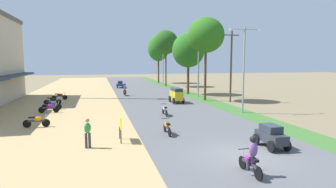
# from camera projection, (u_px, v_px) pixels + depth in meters

# --- Properties ---
(ground_plane) EXTENTS (180.00, 180.00, 0.00)m
(ground_plane) POSITION_uv_depth(u_px,v_px,m) (242.00, 156.00, 13.97)
(ground_plane) COLOR #7A6B4C
(road_strip) EXTENTS (9.00, 140.00, 0.08)m
(road_strip) POSITION_uv_depth(u_px,v_px,m) (242.00, 155.00, 13.97)
(road_strip) COLOR #565659
(road_strip) RESTS_ON ground
(dirt_shoulder) EXTENTS (12.00, 140.00, 0.06)m
(dirt_shoulder) POSITION_uv_depth(u_px,v_px,m) (9.00, 176.00, 11.43)
(dirt_shoulder) COLOR tan
(dirt_shoulder) RESTS_ON ground
(parked_motorbike_nearest) EXTENTS (1.80, 0.54, 0.94)m
(parked_motorbike_nearest) POSITION_uv_depth(u_px,v_px,m) (37.00, 120.00, 19.78)
(parked_motorbike_nearest) COLOR black
(parked_motorbike_nearest) RESTS_ON dirt_shoulder
(parked_motorbike_second) EXTENTS (1.80, 0.54, 0.94)m
(parked_motorbike_second) POSITION_uv_depth(u_px,v_px,m) (49.00, 107.00, 25.38)
(parked_motorbike_second) COLOR black
(parked_motorbike_second) RESTS_ON dirt_shoulder
(parked_motorbike_third) EXTENTS (1.80, 0.54, 0.94)m
(parked_motorbike_third) POSITION_uv_depth(u_px,v_px,m) (52.00, 105.00, 26.83)
(parked_motorbike_third) COLOR black
(parked_motorbike_third) RESTS_ON dirt_shoulder
(parked_motorbike_fourth) EXTENTS (1.80, 0.54, 0.94)m
(parked_motorbike_fourth) POSITION_uv_depth(u_px,v_px,m) (53.00, 100.00, 30.07)
(parked_motorbike_fourth) COLOR black
(parked_motorbike_fourth) RESTS_ON dirt_shoulder
(parked_motorbike_fifth) EXTENTS (1.80, 0.54, 0.94)m
(parked_motorbike_fifth) POSITION_uv_depth(u_px,v_px,m) (60.00, 96.00, 33.82)
(parked_motorbike_fifth) COLOR black
(parked_motorbike_fifth) RESTS_ON dirt_shoulder
(street_signboard) EXTENTS (0.06, 1.30, 1.50)m
(street_signboard) POSITION_uv_depth(u_px,v_px,m) (120.00, 123.00, 16.27)
(street_signboard) COLOR #262628
(street_signboard) RESTS_ON dirt_shoulder
(pedestrian_on_shoulder) EXTENTS (0.40, 0.30, 1.62)m
(pedestrian_on_shoulder) POSITION_uv_depth(u_px,v_px,m) (88.00, 132.00, 14.98)
(pedestrian_on_shoulder) COLOR #33333D
(pedestrian_on_shoulder) RESTS_ON dirt_shoulder
(median_tree_nearest) EXTENTS (4.28, 4.28, 9.73)m
(median_tree_nearest) POSITION_uv_depth(u_px,v_px,m) (206.00, 35.00, 32.64)
(median_tree_nearest) COLOR #4C351E
(median_tree_nearest) RESTS_ON median_strip
(median_tree_second) EXTENTS (4.53, 4.53, 8.58)m
(median_tree_second) POSITION_uv_depth(u_px,v_px,m) (188.00, 50.00, 39.34)
(median_tree_second) COLOR #4C351E
(median_tree_second) RESTS_ON median_strip
(median_tree_third) EXTENTS (4.44, 4.44, 10.30)m
(median_tree_third) POSITION_uv_depth(u_px,v_px,m) (166.00, 42.00, 51.48)
(median_tree_third) COLOR #4C351E
(median_tree_third) RESTS_ON median_strip
(median_tree_fourth) EXTENTS (4.58, 4.58, 10.27)m
(median_tree_fourth) POSITION_uv_depth(u_px,v_px,m) (158.00, 48.00, 59.99)
(median_tree_fourth) COLOR #4C351E
(median_tree_fourth) RESTS_ON median_strip
(streetlamp_near) EXTENTS (3.16, 0.20, 7.58)m
(streetlamp_near) POSITION_uv_depth(u_px,v_px,m) (244.00, 64.00, 24.99)
(streetlamp_near) COLOR gray
(streetlamp_near) RESTS_ON median_strip
(streetlamp_mid) EXTENTS (3.16, 0.20, 8.38)m
(streetlamp_mid) POSITION_uv_depth(u_px,v_px,m) (198.00, 60.00, 36.20)
(streetlamp_mid) COLOR gray
(streetlamp_mid) RESTS_ON median_strip
(streetlamp_far) EXTENTS (3.16, 0.20, 7.33)m
(streetlamp_far) POSITION_uv_depth(u_px,v_px,m) (163.00, 63.00, 55.70)
(streetlamp_far) COLOR gray
(streetlamp_far) RESTS_ON median_strip
(utility_pole_near) EXTENTS (1.80, 0.20, 8.86)m
(utility_pole_near) POSITION_uv_depth(u_px,v_px,m) (199.00, 62.00, 43.96)
(utility_pole_near) COLOR brown
(utility_pole_near) RESTS_ON ground
(utility_pole_far) EXTENTS (1.80, 0.20, 8.12)m
(utility_pole_far) POSITION_uv_depth(u_px,v_px,m) (231.00, 65.00, 31.94)
(utility_pole_far) COLOR brown
(utility_pole_far) RESTS_ON ground
(car_hatchback_charcoal) EXTENTS (1.04, 2.00, 1.23)m
(car_hatchback_charcoal) POSITION_uv_depth(u_px,v_px,m) (271.00, 135.00, 15.02)
(car_hatchback_charcoal) COLOR #282D33
(car_hatchback_charcoal) RESTS_ON road_strip
(car_van_yellow) EXTENTS (1.19, 2.41, 1.67)m
(car_van_yellow) POSITION_uv_depth(u_px,v_px,m) (176.00, 94.00, 31.27)
(car_van_yellow) COLOR gold
(car_van_yellow) RESTS_ON road_strip
(car_sedan_blue) EXTENTS (1.10, 2.26, 1.19)m
(car_sedan_blue) POSITION_uv_depth(u_px,v_px,m) (120.00, 84.00, 49.19)
(car_sedan_blue) COLOR navy
(car_sedan_blue) RESTS_ON road_strip
(motorbike_foreground_rider) EXTENTS (0.54, 1.80, 1.66)m
(motorbike_foreground_rider) POSITION_uv_depth(u_px,v_px,m) (251.00, 156.00, 11.38)
(motorbike_foreground_rider) COLOR black
(motorbike_foreground_rider) RESTS_ON road_strip
(motorbike_ahead_second) EXTENTS (0.54, 1.80, 0.94)m
(motorbike_ahead_second) POSITION_uv_depth(u_px,v_px,m) (167.00, 126.00, 17.84)
(motorbike_ahead_second) COLOR black
(motorbike_ahead_second) RESTS_ON road_strip
(motorbike_ahead_third) EXTENTS (0.54, 1.80, 0.94)m
(motorbike_ahead_third) POSITION_uv_depth(u_px,v_px,m) (165.00, 110.00, 24.07)
(motorbike_ahead_third) COLOR black
(motorbike_ahead_third) RESTS_ON road_strip
(motorbike_ahead_fourth) EXTENTS (0.54, 1.80, 1.66)m
(motorbike_ahead_fourth) POSITION_uv_depth(u_px,v_px,m) (125.00, 90.00, 37.84)
(motorbike_ahead_fourth) COLOR black
(motorbike_ahead_fourth) RESTS_ON road_strip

